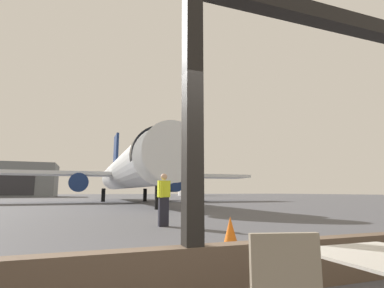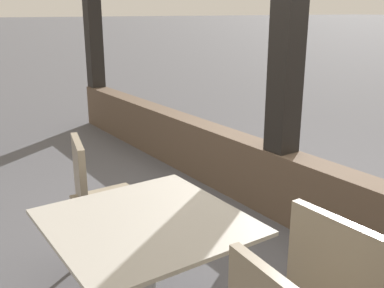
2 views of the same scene
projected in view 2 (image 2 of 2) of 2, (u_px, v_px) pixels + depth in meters
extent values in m
cube|color=brown|center=(279.00, 183.00, 3.64)|extent=(7.71, 0.24, 0.55)
cube|color=#ADA89E|center=(146.00, 222.00, 2.02)|extent=(0.84, 0.84, 0.02)
cube|color=gray|center=(111.00, 202.00, 2.79)|extent=(0.40, 0.40, 0.04)
cube|color=gray|center=(80.00, 173.00, 2.67)|extent=(0.40, 0.14, 0.40)
cylinder|color=gray|center=(133.00, 221.00, 3.07)|extent=(0.03, 0.03, 0.48)
cylinder|color=gray|center=(146.00, 244.00, 2.76)|extent=(0.03, 0.03, 0.48)
cylinder|color=gray|center=(83.00, 229.00, 2.95)|extent=(0.03, 0.03, 0.48)
cylinder|color=gray|center=(90.00, 254.00, 2.65)|extent=(0.03, 0.03, 0.48)
cube|color=gray|center=(333.00, 275.00, 1.60)|extent=(0.40, 0.05, 0.45)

